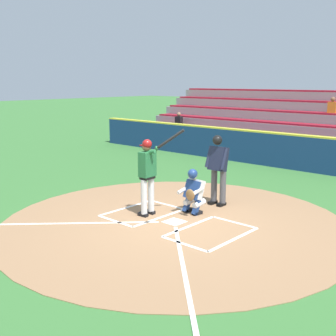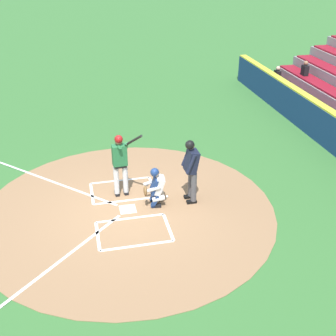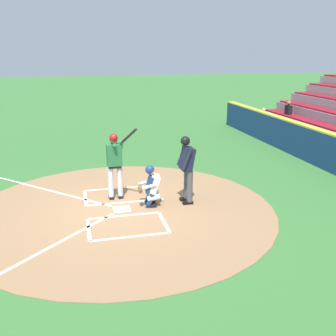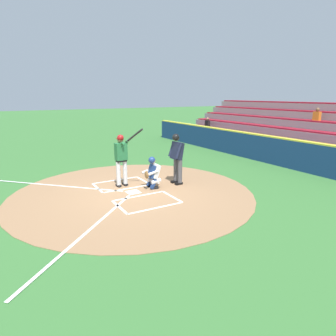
% 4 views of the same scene
% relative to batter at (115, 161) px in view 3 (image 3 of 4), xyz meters
% --- Properties ---
extents(ground_plane, '(120.00, 120.00, 0.00)m').
position_rel_batter_xyz_m(ground_plane, '(-0.80, -0.05, -1.10)').
color(ground_plane, '#387033').
extents(dirt_circle, '(8.00, 8.00, 0.01)m').
position_rel_batter_xyz_m(dirt_circle, '(-0.80, -0.05, -1.09)').
color(dirt_circle, '#99704C').
rests_on(dirt_circle, ground).
extents(home_plate_and_chalk, '(7.93, 4.91, 0.01)m').
position_rel_batter_xyz_m(home_plate_and_chalk, '(-0.80, 0.83, -1.08)').
color(home_plate_and_chalk, white).
rests_on(home_plate_and_chalk, dirt_circle).
extents(batter, '(0.90, 0.76, 2.13)m').
position_rel_batter_xyz_m(batter, '(0.00, 0.00, 0.00)').
color(batter, silver).
rests_on(batter, ground).
extents(catcher, '(0.59, 0.65, 1.13)m').
position_rel_batter_xyz_m(catcher, '(-0.71, -0.85, -0.51)').
color(catcher, black).
rests_on(catcher, ground).
extents(plate_umpire, '(0.58, 0.41, 1.86)m').
position_rel_batter_xyz_m(plate_umpire, '(-0.72, -1.84, -0.02)').
color(plate_umpire, '#4C4C51').
rests_on(plate_umpire, ground).
extents(baseball, '(0.07, 0.07, 0.07)m').
position_rel_batter_xyz_m(baseball, '(-0.43, -1.23, -1.06)').
color(baseball, white).
rests_on(baseball, ground).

